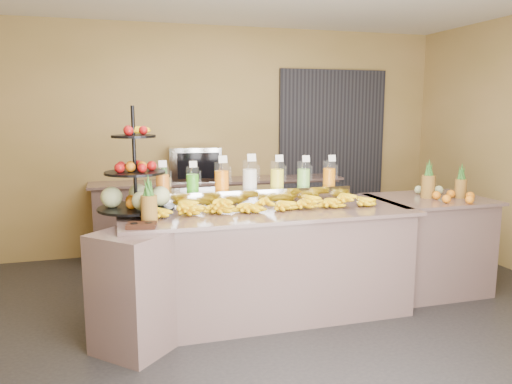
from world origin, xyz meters
name	(u,v)px	position (x,y,z in m)	size (l,w,h in m)	color
ground	(277,325)	(0.00, 0.00, 0.00)	(6.00, 6.00, 0.00)	black
room_envelope	(271,99)	(0.19, 0.79, 1.88)	(6.04, 5.02, 2.82)	olive
buffet_counter	(255,264)	(-0.12, 0.26, 0.47)	(2.75, 1.25, 0.93)	gray
right_counter	(427,244)	(1.70, 0.40, 0.47)	(1.08, 0.88, 0.93)	gray
back_ledge	(220,216)	(0.00, 2.25, 0.47)	(3.10, 0.55, 0.93)	gray
pitcher_tray	(250,196)	(-0.07, 0.58, 1.01)	(1.85, 0.30, 0.15)	gray
juice_pitcher_orange_a	(162,180)	(-0.85, 0.58, 1.18)	(0.12, 0.12, 0.29)	silver
juice_pitcher_green	(193,180)	(-0.59, 0.58, 1.17)	(0.11, 0.12, 0.27)	silver
juice_pitcher_orange_b	(222,177)	(-0.33, 0.58, 1.19)	(0.13, 0.13, 0.31)	silver
juice_pitcher_milk	(250,176)	(-0.07, 0.58, 1.19)	(0.13, 0.14, 0.32)	silver
juice_pitcher_lemon	(277,175)	(0.19, 0.58, 1.18)	(0.13, 0.13, 0.31)	silver
juice_pitcher_lime	(304,175)	(0.45, 0.58, 1.18)	(0.12, 0.13, 0.30)	silver
juice_pitcher_orange_c	(329,174)	(0.71, 0.58, 1.18)	(0.12, 0.13, 0.29)	silver
banana_heap	(263,202)	(-0.04, 0.27, 1.00)	(1.98, 0.18, 0.16)	yellow
fruit_stand	(141,187)	(-1.05, 0.42, 1.15)	(0.79, 0.79, 0.88)	black
condiment_caddy	(141,225)	(-1.08, -0.08, 0.95)	(0.21, 0.16, 0.03)	black
pineapple_left_a	(149,205)	(-1.01, 0.06, 1.06)	(0.12, 0.12, 0.37)	brown
pineapple_left_b	(164,188)	(-0.82, 0.80, 1.08)	(0.13, 0.13, 0.40)	brown
right_fruit_pile	(449,192)	(1.81, 0.27, 1.00)	(0.42, 0.40, 0.22)	brown
oven_warmer	(195,164)	(-0.30, 2.25, 1.13)	(0.61, 0.43, 0.41)	gray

